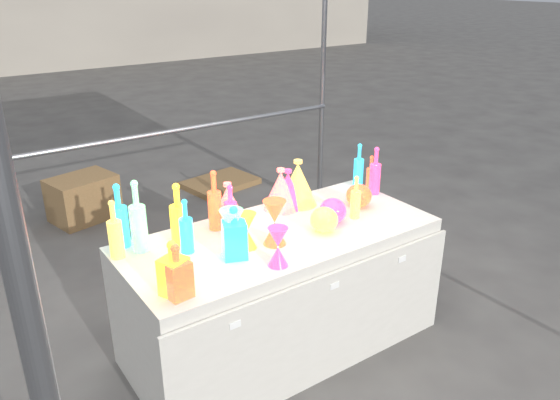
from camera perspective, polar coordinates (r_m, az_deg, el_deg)
ground at (r=3.48m, az=-0.00°, el=-14.57°), size 80.00×80.00×0.00m
display_table at (r=3.26m, az=0.09°, el=-9.42°), size 1.84×0.83×0.75m
cardboard_box_closed at (r=5.30m, az=-19.86°, el=0.19°), size 0.63×0.52×0.40m
cardboard_box_flat at (r=5.86m, az=-6.28°, el=1.79°), size 0.80×0.63×0.06m
bottle_0 at (r=2.95m, az=-10.61°, el=-1.42°), size 0.11×0.11×0.35m
bottle_1 at (r=2.99m, az=-16.42°, el=-1.56°), size 0.11×0.11×0.36m
bottle_2 at (r=3.08m, az=-6.86°, el=-0.02°), size 0.10×0.10×0.35m
bottle_3 at (r=3.07m, az=-5.18°, el=-0.85°), size 0.09×0.09×0.28m
bottle_4 at (r=2.89m, az=-16.89°, el=-2.93°), size 0.09×0.09×0.32m
bottle_5 at (r=2.91m, az=-14.65°, el=-1.64°), size 0.09×0.09×0.40m
bottle_7 at (r=2.86m, az=-9.80°, el=-2.69°), size 0.08×0.08×0.30m
decanter_0 at (r=2.51m, az=-11.08°, el=-6.96°), size 0.15×0.15×0.27m
decanter_1 at (r=2.49m, az=-10.72°, el=-7.25°), size 0.12×0.12×0.27m
decanter_2 at (r=2.78m, az=-4.79°, el=-3.35°), size 0.15×0.15×0.28m
hourglass_0 at (r=2.91m, az=-0.57°, el=-2.38°), size 0.13×0.13×0.25m
hourglass_1 at (r=2.71m, az=-0.21°, el=-4.92°), size 0.12×0.12×0.21m
hourglass_3 at (r=2.82m, az=-5.04°, el=-3.40°), size 0.14×0.14×0.25m
hourglass_4 at (r=2.89m, az=-3.43°, el=-3.22°), size 0.11×0.11×0.20m
globe_1 at (r=3.09m, az=4.61°, el=-2.20°), size 0.21×0.21×0.13m
globe_2 at (r=3.43m, az=8.24°, el=0.31°), size 0.18×0.18×0.13m
globe_3 at (r=3.20m, az=5.53°, el=-1.26°), size 0.17×0.17×0.13m
lampshade_0 at (r=3.35m, az=0.09°, el=1.19°), size 0.27×0.27×0.26m
lampshade_1 at (r=3.17m, az=-5.45°, el=-0.32°), size 0.21×0.21×0.25m
lampshade_2 at (r=3.38m, az=0.84°, el=1.25°), size 0.26×0.26×0.25m
lampshade_3 at (r=3.41m, az=1.87°, el=1.88°), size 0.28×0.28×0.29m
bottle_8 at (r=3.75m, az=8.23°, el=3.65°), size 0.09×0.09×0.30m
bottle_9 at (r=3.67m, az=9.46°, el=2.75°), size 0.06×0.06×0.25m
bottle_10 at (r=3.63m, az=9.93°, el=3.05°), size 0.09×0.09×0.32m
bottle_11 at (r=3.25m, az=7.91°, el=0.31°), size 0.07×0.07×0.26m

